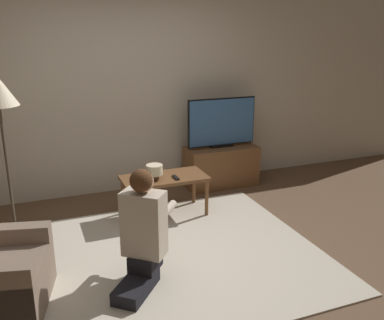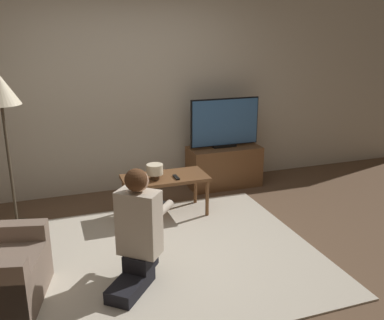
% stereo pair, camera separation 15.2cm
% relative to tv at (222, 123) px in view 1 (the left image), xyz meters
% --- Properties ---
extents(ground_plane, '(10.00, 10.00, 0.00)m').
position_rel_tv_xyz_m(ground_plane, '(-1.21, -1.58, -0.87)').
color(ground_plane, brown).
extents(wall_back, '(10.00, 0.06, 2.60)m').
position_rel_tv_xyz_m(wall_back, '(-1.21, 0.35, 0.43)').
color(wall_back, beige).
rests_on(wall_back, ground_plane).
extents(rug, '(2.68, 2.38, 0.02)m').
position_rel_tv_xyz_m(rug, '(-1.21, -1.58, -0.86)').
color(rug, beige).
rests_on(rug, ground_plane).
extents(tv_stand, '(0.96, 0.43, 0.54)m').
position_rel_tv_xyz_m(tv_stand, '(0.00, -0.00, -0.60)').
color(tv_stand, brown).
rests_on(tv_stand, ground_plane).
extents(tv, '(0.94, 0.08, 0.65)m').
position_rel_tv_xyz_m(tv, '(0.00, 0.00, 0.00)').
color(tv, black).
rests_on(tv, tv_stand).
extents(coffee_table, '(0.94, 0.47, 0.47)m').
position_rel_tv_xyz_m(coffee_table, '(-1.01, -0.66, -0.45)').
color(coffee_table, brown).
rests_on(coffee_table, ground_plane).
extents(person_kneeling, '(0.71, 0.79, 0.99)m').
position_rel_tv_xyz_m(person_kneeling, '(-1.59, -1.90, -0.37)').
color(person_kneeling, black).
rests_on(person_kneeling, rug).
extents(table_lamp, '(0.18, 0.18, 0.17)m').
position_rel_tv_xyz_m(table_lamp, '(-1.14, -0.72, -0.30)').
color(table_lamp, '#4C3823').
rests_on(table_lamp, coffee_table).
extents(remote, '(0.04, 0.15, 0.02)m').
position_rel_tv_xyz_m(remote, '(-0.91, -0.76, -0.39)').
color(remote, black).
rests_on(remote, coffee_table).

